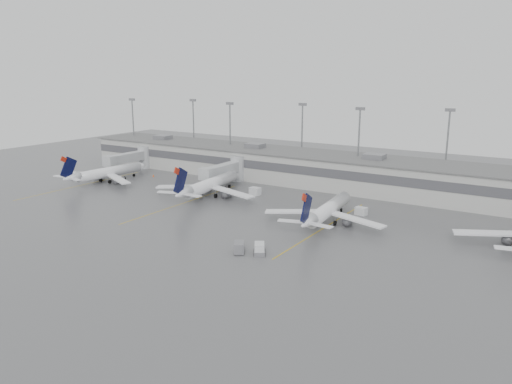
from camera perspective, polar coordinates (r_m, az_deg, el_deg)
The scene contains 18 objects.
ground at distance 87.14m, azimuth -9.52°, elevation -6.19°, with size 260.00×260.00×0.00m, color #4C4C4E.
terminal at distance 133.30m, azimuth 7.17°, elevation 2.65°, with size 152.00×17.00×9.45m.
light_masts at distance 137.26m, azimuth 8.30°, elevation 6.25°, with size 142.40×8.00×20.60m.
jet_bridge_left at distance 155.69m, azimuth -13.73°, elevation 3.83°, with size 4.00×17.20×7.00m.
jet_bridge_right at distance 133.08m, azimuth -3.13°, elevation 2.59°, with size 4.00×17.20×7.00m.
stand_markings at distance 105.28m, azimuth -0.83°, elevation -2.52°, with size 105.25×40.00×0.01m.
jet_far_left at distance 140.62m, azimuth -16.77°, elevation 2.16°, with size 24.54×27.57×8.92m.
jet_mid_left at distance 119.55m, azimuth -5.38°, elevation 0.84°, with size 26.14×29.45×9.55m.
jet_mid_right at distance 98.91m, azimuth 8.11°, elevation -2.06°, with size 24.48×27.55×8.91m.
baggage_tug at distance 82.32m, azimuth 0.40°, elevation -6.64°, with size 3.09×3.46×1.90m.
baggage_cart at distance 82.95m, azimuth -1.93°, elevation -6.34°, with size 2.88×3.27×1.83m.
gse_uld_a at distance 151.54m, azimuth -16.15°, elevation 2.30°, with size 2.72×1.82×1.93m, color silver.
gse_uld_b at distance 121.35m, azimuth -0.10°, elevation 0.10°, with size 2.59×1.73×1.84m, color silver.
gse_uld_c at distance 106.74m, azimuth 11.92°, elevation -2.14°, with size 2.32×1.55×1.64m, color silver.
gse_loader at distance 137.52m, azimuth -3.99°, elevation 1.75°, with size 2.17×3.46×2.17m, color slate.
cone_a at distance 145.44m, azimuth -11.66°, elevation 1.86°, with size 0.45×0.45×0.71m, color #FF5405.
cone_b at distance 129.86m, azimuth -8.68°, elevation 0.58°, with size 0.42×0.42×0.66m, color #FF5405.
cone_c at distance 111.83m, azimuth 8.97°, elevation -1.52°, with size 0.49×0.49×0.78m, color #FF5405.
Camera 1 is at (55.27, -60.71, 29.19)m, focal length 35.00 mm.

